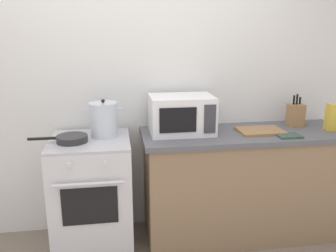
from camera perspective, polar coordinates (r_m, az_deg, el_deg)
name	(u,v)px	position (r m, az deg, el deg)	size (l,w,h in m)	color
back_wall	(167,87)	(3.03, -0.14, 6.41)	(4.40, 0.10, 2.50)	silver
lower_cabinet_right	(243,186)	(3.08, 12.13, -9.55)	(1.64, 0.56, 0.88)	#8C7051
countertop_right	(246,134)	(2.92, 12.62, -1.30)	(1.70, 0.60, 0.04)	#59595E
stove	(93,195)	(2.88, -12.15, -10.91)	(0.60, 0.64, 0.92)	silver
stock_pot	(104,119)	(2.74, -10.41, 1.06)	(0.30, 0.22, 0.29)	silver
frying_pan	(71,139)	(2.67, -15.54, -2.00)	(0.43, 0.23, 0.05)	#28282B
microwave	(181,114)	(2.79, 2.21, 1.90)	(0.50, 0.37, 0.30)	white
cutting_board	(260,131)	(2.94, 14.82, -0.75)	(0.36, 0.26, 0.02)	#997047
knife_block	(296,115)	(3.20, 20.08, 1.74)	(0.13, 0.10, 0.28)	#997047
pasta_box	(332,117)	(3.17, 25.11, 1.33)	(0.08, 0.08, 0.22)	gold
oven_mitt	(289,136)	(2.87, 19.07, -1.49)	(0.18, 0.14, 0.02)	#384C42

